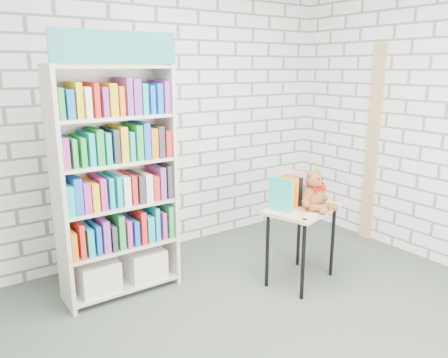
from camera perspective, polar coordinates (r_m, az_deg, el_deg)
ground at (r=3.19m, az=6.07°, el=-21.32°), size 4.50×4.50×0.00m
room_shell at (r=2.59m, az=7.13°, el=12.65°), size 4.52×4.02×2.81m
bookshelf at (r=3.62m, az=-13.97°, el=-0.35°), size 0.94×0.37×2.11m
display_table at (r=3.85m, az=10.17°, el=-5.01°), size 0.74×0.61×0.69m
table_books at (r=3.83m, az=8.96°, el=-1.45°), size 0.49×0.32×0.27m
teddy_bear at (r=3.76m, az=11.84°, el=-1.87°), size 0.31×0.29×0.34m
door_trim at (r=4.96m, az=18.83°, el=4.24°), size 0.05×0.12×2.10m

